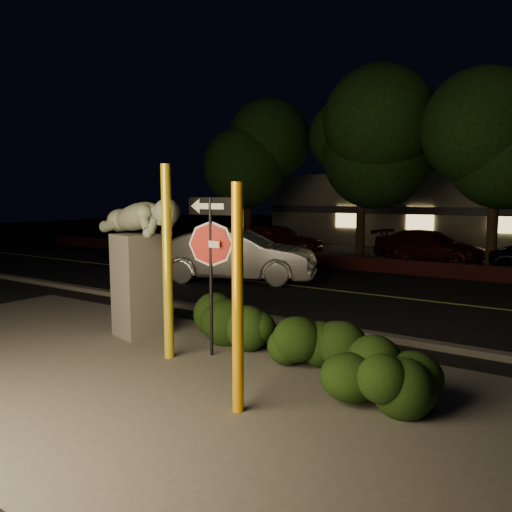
{
  "coord_description": "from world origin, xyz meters",
  "views": [
    {
      "loc": [
        5.3,
        -6.15,
        2.73
      ],
      "look_at": [
        0.04,
        1.71,
        1.6
      ],
      "focal_mm": 35.0,
      "sensor_mm": 36.0,
      "label": 1
    }
  ],
  "objects_px": {
    "signpost": "(211,244)",
    "parked_car_darkred": "(430,247)",
    "sculpture": "(138,252)",
    "parked_car_red": "(277,239)",
    "yellow_pole_right": "(238,300)",
    "silver_sedan": "(236,255)",
    "yellow_pole_left": "(167,263)"
  },
  "relations": [
    {
      "from": "silver_sedan",
      "to": "parked_car_red",
      "type": "height_order",
      "value": "silver_sedan"
    },
    {
      "from": "yellow_pole_left",
      "to": "parked_car_red",
      "type": "bearing_deg",
      "value": 114.57
    },
    {
      "from": "sculpture",
      "to": "silver_sedan",
      "type": "xyz_separation_m",
      "value": [
        -2.23,
        6.22,
        -0.82
      ]
    },
    {
      "from": "parked_car_red",
      "to": "parked_car_darkred",
      "type": "distance_m",
      "value": 6.79
    },
    {
      "from": "signpost",
      "to": "sculpture",
      "type": "relative_size",
      "value": 1.01
    },
    {
      "from": "signpost",
      "to": "silver_sedan",
      "type": "xyz_separation_m",
      "value": [
        -4.16,
        6.4,
        -1.09
      ]
    },
    {
      "from": "yellow_pole_right",
      "to": "yellow_pole_left",
      "type": "bearing_deg",
      "value": 154.09
    },
    {
      "from": "yellow_pole_left",
      "to": "silver_sedan",
      "type": "height_order",
      "value": "yellow_pole_left"
    },
    {
      "from": "signpost",
      "to": "sculpture",
      "type": "distance_m",
      "value": 1.96
    },
    {
      "from": "signpost",
      "to": "parked_car_red",
      "type": "bearing_deg",
      "value": 116.73
    },
    {
      "from": "silver_sedan",
      "to": "parked_car_red",
      "type": "relative_size",
      "value": 1.18
    },
    {
      "from": "sculpture",
      "to": "signpost",
      "type": "bearing_deg",
      "value": 8.89
    },
    {
      "from": "parked_car_darkred",
      "to": "yellow_pole_left",
      "type": "bearing_deg",
      "value": -172.44
    },
    {
      "from": "sculpture",
      "to": "parked_car_red",
      "type": "bearing_deg",
      "value": 124.73
    },
    {
      "from": "parked_car_red",
      "to": "yellow_pole_left",
      "type": "bearing_deg",
      "value": -158.21
    },
    {
      "from": "signpost",
      "to": "parked_car_darkred",
      "type": "relative_size",
      "value": 0.59
    },
    {
      "from": "yellow_pole_left",
      "to": "sculpture",
      "type": "bearing_deg",
      "value": 154.39
    },
    {
      "from": "signpost",
      "to": "parked_car_darkred",
      "type": "distance_m",
      "value": 14.49
    },
    {
      "from": "yellow_pole_right",
      "to": "sculpture",
      "type": "xyz_separation_m",
      "value": [
        -3.63,
        1.75,
        0.21
      ]
    },
    {
      "from": "sculpture",
      "to": "silver_sedan",
      "type": "relative_size",
      "value": 0.52
    },
    {
      "from": "parked_car_darkred",
      "to": "sculpture",
      "type": "bearing_deg",
      "value": -178.15
    },
    {
      "from": "silver_sedan",
      "to": "parked_car_darkred",
      "type": "relative_size",
      "value": 1.11
    },
    {
      "from": "parked_car_red",
      "to": "parked_car_darkred",
      "type": "xyz_separation_m",
      "value": [
        6.7,
        1.1,
        -0.07
      ]
    },
    {
      "from": "silver_sedan",
      "to": "parked_car_red",
      "type": "bearing_deg",
      "value": -1.42
    },
    {
      "from": "yellow_pole_left",
      "to": "yellow_pole_right",
      "type": "xyz_separation_m",
      "value": [
        2.22,
        -1.08,
        -0.18
      ]
    },
    {
      "from": "sculpture",
      "to": "parked_car_red",
      "type": "xyz_separation_m",
      "value": [
        -4.91,
        13.15,
        -0.92
      ]
    },
    {
      "from": "signpost",
      "to": "silver_sedan",
      "type": "distance_m",
      "value": 7.71
    },
    {
      "from": "parked_car_red",
      "to": "silver_sedan",
      "type": "bearing_deg",
      "value": -161.62
    },
    {
      "from": "yellow_pole_left",
      "to": "silver_sedan",
      "type": "relative_size",
      "value": 0.63
    },
    {
      "from": "silver_sedan",
      "to": "parked_car_darkred",
      "type": "xyz_separation_m",
      "value": [
        4.02,
        8.03,
        -0.18
      ]
    },
    {
      "from": "silver_sedan",
      "to": "parked_car_red",
      "type": "xyz_separation_m",
      "value": [
        -2.68,
        6.94,
        -0.11
      ]
    },
    {
      "from": "silver_sedan",
      "to": "parked_car_red",
      "type": "distance_m",
      "value": 7.44
    }
  ]
}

